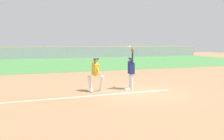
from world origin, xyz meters
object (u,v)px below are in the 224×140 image
fielder (131,69)px  parked_car_black (89,53)px  parked_car_white (62,53)px  parked_car_silver (33,54)px  baseball (130,47)px  first_base (128,89)px  parked_car_blue (3,54)px  runner (96,72)px  parked_car_tan (114,52)px

fielder → parked_car_black: 30.38m
parked_car_white → parked_car_black: (4.85, -0.29, 0.00)m
parked_car_silver → baseball: bearing=-74.5°
first_base → parked_car_blue: 32.17m
baseball → parked_car_white: 30.17m
first_base → fielder: fielder is taller
first_base → parked_car_black: (4.85, 29.92, 0.63)m
parked_car_blue → parked_car_black: (14.57, -0.74, 0.00)m
fielder → runner: size_ratio=1.33×
first_base → parked_car_silver: bearing=99.5°
first_base → parked_car_silver: 30.78m
parked_car_tan → fielder: bearing=-101.7°
parked_car_tan → parked_car_white: bearing=-173.0°
parked_car_blue → parked_car_white: (9.72, -0.45, 0.00)m
parked_car_white → parked_car_blue: bearing=178.2°
first_base → parked_car_white: (-0.00, 30.21, 0.63)m
first_base → runner: 2.02m
parked_car_silver → runner: bearing=-78.1°
parked_car_black → parked_car_silver: bearing=172.1°
fielder → parked_car_tan: fielder is taller
fielder → runner: fielder is taller
first_base → parked_car_tan: bearing=72.1°
runner → parked_car_black: 30.65m
baseball → parked_car_black: 30.25m
fielder → parked_car_tan: 32.00m
parked_car_tan → parked_car_black: bearing=-168.6°
baseball → first_base: bearing=-144.5°
runner → baseball: 2.30m
baseball → fielder: bearing=-77.7°
parked_car_silver → parked_car_white: 5.08m
parked_car_blue → parked_car_black: bearing=-9.7°
runner → baseball: bearing=-6.7°
first_base → parked_car_black: size_ratio=0.08×
first_base → parked_car_blue: (-9.72, 30.66, 0.63)m
fielder → baseball: size_ratio=30.81×
parked_car_tan → baseball: bearing=-101.9°
fielder → parked_car_white: size_ratio=0.51×
fielder → parked_car_silver: fielder is taller
baseball → parked_car_tan: (9.73, 30.32, -1.62)m
parked_car_silver → parked_car_white: bearing=4.1°
runner → parked_car_blue: runner is taller
fielder → parked_car_blue: size_ratio=0.50×
runner → first_base: bearing=-9.4°
parked_car_white → runner: bearing=-92.5°
first_base → runner: size_ratio=0.22×
parked_car_blue → parked_car_tan: size_ratio=1.00×
parked_car_white → baseball: bearing=-88.9°
runner → baseball: size_ratio=23.24×
parked_car_white → parked_car_black: bearing=-2.6°
parked_car_silver → parked_car_tan: bearing=5.9°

